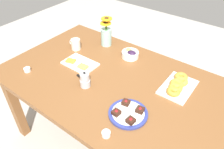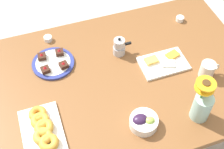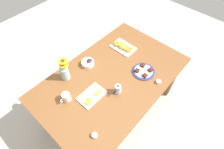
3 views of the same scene
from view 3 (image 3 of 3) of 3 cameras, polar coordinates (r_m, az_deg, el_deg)
The scene contains 11 objects.
ground_plane at distance 2.47m, azimuth 0.00°, elevation -11.06°, with size 6.00×6.00×0.00m, color #B7B2A8.
dining_table at distance 1.90m, azimuth 0.00°, elevation -2.29°, with size 1.60×1.00×0.74m.
coffee_mug at distance 1.70m, azimuth -14.73°, elevation -7.12°, with size 0.11×0.08×0.09m.
grape_bowl at distance 1.93m, azimuth -7.89°, elevation 3.83°, with size 0.14×0.14×0.07m.
cheese_platter at distance 1.71m, azimuth -6.63°, elevation -6.85°, with size 0.26×0.17×0.03m.
croissant_platter at distance 2.11m, azimuth 3.58°, elevation 9.11°, with size 0.19×0.29×0.05m.
jam_cup_honey at distance 1.54m, azimuth -5.68°, elevation -19.17°, with size 0.05×0.05×0.03m.
jam_cup_berry at distance 1.84m, azimuth 14.94°, elevation -2.27°, with size 0.05×0.05×0.03m.
dessert_plate at distance 1.89m, azimuth 10.25°, elevation 1.05°, with size 0.23×0.23×0.05m.
flower_vase at distance 1.82m, azimuth -15.20°, elevation 0.78°, with size 0.11×0.11×0.26m.
moka_pot at distance 1.69m, azimuth 1.95°, elevation -4.86°, with size 0.11×0.07×0.12m.
Camera 3 is at (0.81, 0.73, 2.21)m, focal length 28.00 mm.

